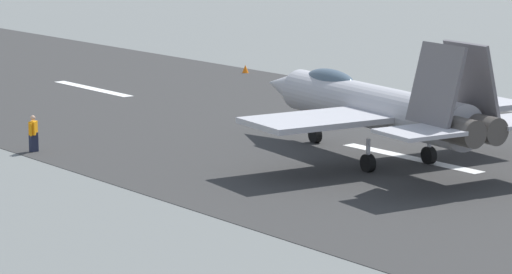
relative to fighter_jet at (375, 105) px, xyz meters
name	(u,v)px	position (x,y,z in m)	size (l,w,h in m)	color
ground_plane	(397,155)	(0.15, -1.59, -2.43)	(400.00, 400.00, 0.00)	slate
runway_strip	(397,155)	(0.13, -1.59, -2.42)	(240.00, 26.00, 0.02)	#30302F
fighter_jet	(375,105)	(0.00, 0.00, 0.00)	(16.70, 13.36, 5.62)	#A7A6AC
crew_person	(33,134)	(10.94, 10.59, -1.60)	(0.50, 0.55, 1.67)	#1E2338
marker_cone_mid	(453,103)	(7.40, -13.19, -2.15)	(0.44, 0.44, 0.55)	orange
marker_cone_far	(245,69)	(25.69, -13.19, -2.15)	(0.44, 0.44, 0.55)	orange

